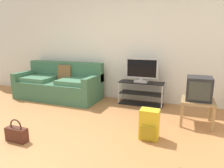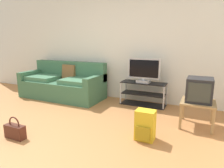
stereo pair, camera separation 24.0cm
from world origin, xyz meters
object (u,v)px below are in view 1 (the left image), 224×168
(backpack, at_px, (149,124))
(side_table, at_px, (197,103))
(flat_tv, at_px, (142,71))
(handbag, at_px, (17,134))
(crt_tv, at_px, (199,88))
(couch, at_px, (59,85))
(tv_stand, at_px, (141,93))

(backpack, bearing_deg, side_table, 59.20)
(flat_tv, xyz_separation_m, handbag, (-1.24, -2.27, -0.65))
(backpack, bearing_deg, crt_tv, 59.75)
(handbag, bearing_deg, backpack, 23.86)
(side_table, relative_size, backpack, 1.19)
(handbag, bearing_deg, couch, 110.24)
(tv_stand, relative_size, handbag, 2.97)
(couch, height_order, side_table, couch)
(side_table, bearing_deg, tv_stand, 147.03)
(handbag, bearing_deg, tv_stand, 61.56)
(tv_stand, height_order, flat_tv, flat_tv)
(tv_stand, distance_m, handbag, 2.62)
(flat_tv, relative_size, crt_tv, 1.62)
(tv_stand, distance_m, backpack, 1.61)
(couch, relative_size, tv_stand, 2.12)
(couch, relative_size, flat_tv, 2.99)
(couch, bearing_deg, crt_tv, -8.50)
(flat_tv, bearing_deg, crt_tv, -31.57)
(crt_tv, xyz_separation_m, backpack, (-0.65, -0.82, -0.41))
(crt_tv, bearing_deg, couch, 171.50)
(tv_stand, distance_m, flat_tv, 0.51)
(side_table, xyz_separation_m, handbag, (-2.37, -1.57, -0.25))
(side_table, bearing_deg, flat_tv, 147.84)
(side_table, relative_size, crt_tv, 1.22)
(crt_tv, bearing_deg, tv_stand, 147.61)
(couch, xyz_separation_m, tv_stand, (2.00, 0.25, -0.07))
(handbag, bearing_deg, crt_tv, 33.74)
(backpack, xyz_separation_m, handbag, (-1.72, -0.76, -0.10))
(crt_tv, bearing_deg, side_table, -90.00)
(flat_tv, bearing_deg, couch, -173.60)
(flat_tv, relative_size, side_table, 1.33)
(handbag, bearing_deg, flat_tv, 61.32)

